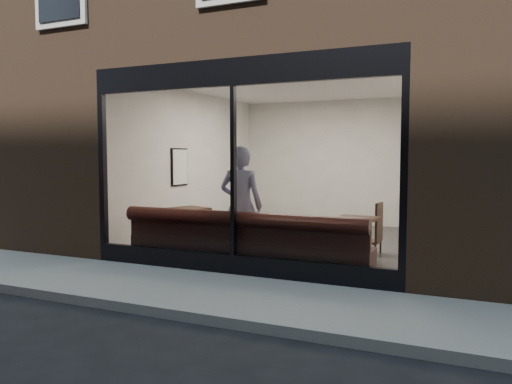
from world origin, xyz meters
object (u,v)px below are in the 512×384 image
at_px(banquette, 245,255).
at_px(person, 241,206).
at_px(cafe_table_left, 188,209).
at_px(cafe_table_right, 356,219).
at_px(cafe_chair_right, 368,241).

bearing_deg(banquette, person, 130.35).
xyz_separation_m(cafe_table_left, cafe_table_right, (3.36, -0.20, 0.00)).
relative_size(banquette, cafe_chair_right, 9.84).
relative_size(person, cafe_table_right, 2.93).
bearing_deg(cafe_chair_right, person, 50.38).
xyz_separation_m(banquette, person, (-0.16, 0.19, 0.75)).
bearing_deg(cafe_chair_right, cafe_table_right, 90.81).
bearing_deg(cafe_table_left, cafe_chair_right, 9.95).
bearing_deg(cafe_chair_right, banquette, 56.04).
xyz_separation_m(cafe_table_right, cafe_chair_right, (0.05, 0.79, -0.50)).
xyz_separation_m(banquette, cafe_table_left, (-1.87, 1.34, 0.52)).
bearing_deg(person, cafe_table_left, -38.72).
relative_size(cafe_table_left, cafe_table_right, 1.01).
bearing_deg(person, cafe_table_right, -154.59).
xyz_separation_m(person, cafe_table_left, (-1.71, 1.15, -0.23)).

